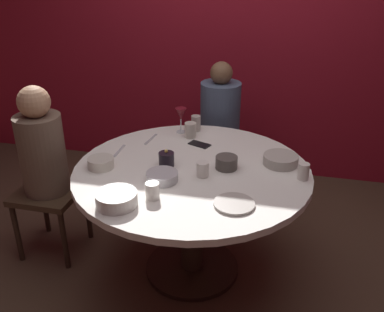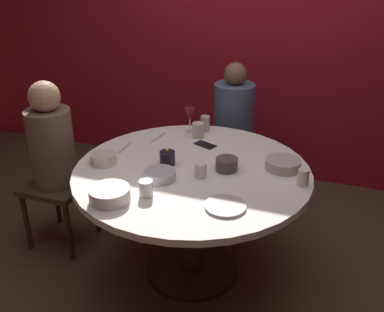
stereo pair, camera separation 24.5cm
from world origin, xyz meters
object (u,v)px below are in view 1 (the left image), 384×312
(seated_diner_back, at_px, (220,117))
(bowl_salad_center, at_px, (117,199))
(wine_glass, at_px, (181,115))
(cell_phone, at_px, (199,144))
(cup_near_candle, at_px, (196,123))
(cup_by_right_diner, at_px, (203,169))
(seated_diner_left, at_px, (43,155))
(candle_holder, at_px, (167,159))
(cup_by_left_diner, at_px, (190,130))
(cup_center_front, at_px, (304,171))
(cup_far_edge, at_px, (152,191))
(dining_table, at_px, (192,190))
(bowl_rice_portion, at_px, (281,160))
(dinner_plate, at_px, (234,204))
(bowl_sauce_side, at_px, (226,162))
(bowl_serving_large, at_px, (162,177))
(bowl_small_white, at_px, (101,163))

(seated_diner_back, xyz_separation_m, bowl_salad_center, (-0.27, -1.43, 0.07))
(wine_glass, height_order, cell_phone, wine_glass)
(cup_near_candle, xyz_separation_m, cup_by_right_diner, (0.19, -0.65, -0.01))
(seated_diner_left, distance_m, seated_diner_back, 1.36)
(seated_diner_left, distance_m, cup_near_candle, 1.04)
(candle_holder, height_order, cup_by_left_diner, candle_holder)
(cup_by_left_diner, xyz_separation_m, cup_by_right_diner, (0.20, -0.53, -0.01))
(cup_center_front, bearing_deg, cup_far_edge, -152.77)
(cell_phone, relative_size, cup_near_candle, 1.28)
(dining_table, xyz_separation_m, seated_diner_left, (-0.97, 0.00, 0.13))
(seated_diner_back, height_order, cell_phone, seated_diner_back)
(seated_diner_left, relative_size, bowl_rice_portion, 5.72)
(wine_glass, height_order, bowl_rice_portion, wine_glass)
(wine_glass, xyz_separation_m, dinner_plate, (0.50, -0.86, -0.12))
(seated_diner_back, xyz_separation_m, cup_by_left_diner, (-0.12, -0.51, 0.08))
(cup_by_right_diner, distance_m, cup_far_edge, 0.35)
(wine_glass, relative_size, bowl_salad_center, 0.84)
(candle_holder, bearing_deg, cell_phone, 69.67)
(seated_diner_back, xyz_separation_m, dinner_plate, (0.30, -1.30, 0.04))
(bowl_sauce_side, height_order, cup_by_left_diner, cup_by_left_diner)
(wine_glass, bearing_deg, cell_phone, -46.88)
(bowl_salad_center, distance_m, cup_far_edge, 0.18)
(bowl_sauce_side, height_order, cup_center_front, cup_center_front)
(dining_table, relative_size, bowl_sauce_side, 10.77)
(bowl_serving_large, bearing_deg, seated_diner_back, 83.70)
(bowl_rice_portion, bearing_deg, dinner_plate, -111.47)
(seated_diner_back, height_order, cup_by_right_diner, seated_diner_back)
(wine_glass, height_order, dinner_plate, wine_glass)
(cup_near_candle, distance_m, cup_center_front, 0.92)
(seated_diner_back, relative_size, bowl_salad_center, 5.50)
(bowl_small_white, relative_size, cup_near_candle, 1.39)
(bowl_serving_large, distance_m, bowl_salad_center, 0.33)
(cup_near_candle, height_order, cup_far_edge, cup_near_candle)
(cup_by_right_diner, xyz_separation_m, cup_center_front, (0.55, 0.09, 0.00))
(seated_diner_back, bearing_deg, dinner_plate, 12.79)
(wine_glass, relative_size, cup_center_front, 1.88)
(seated_diner_left, xyz_separation_m, seated_diner_back, (0.97, 0.96, -0.01))
(bowl_salad_center, bearing_deg, cup_far_edge, 34.05)
(dining_table, distance_m, wine_glass, 0.62)
(bowl_salad_center, bearing_deg, cup_by_right_diner, 48.15)
(bowl_salad_center, relative_size, cup_far_edge, 2.41)
(candle_holder, relative_size, wine_glass, 0.60)
(bowl_salad_center, height_order, bowl_sauce_side, bowl_sauce_side)
(bowl_salad_center, bearing_deg, seated_diner_back, 79.20)
(seated_diner_left, height_order, dinner_plate, seated_diner_left)
(dinner_plate, distance_m, bowl_salad_center, 0.58)
(bowl_salad_center, bearing_deg, cell_phone, 73.21)
(dining_table, bearing_deg, cup_by_right_diner, -44.42)
(cup_center_front, bearing_deg, candle_holder, -178.86)
(dining_table, relative_size, candle_holder, 13.10)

